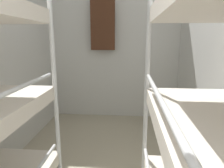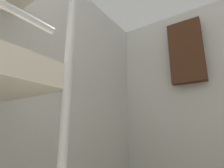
# 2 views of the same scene
# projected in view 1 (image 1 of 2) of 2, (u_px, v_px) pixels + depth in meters

# --- Properties ---
(wall_back) EXTENTS (2.57, 0.06, 2.50)m
(wall_back) POSITION_uv_depth(u_px,v_px,m) (115.00, 55.00, 3.91)
(wall_back) COLOR silver
(wall_back) RESTS_ON ground_plane
(hanging_coat) EXTENTS (0.44, 0.12, 0.90)m
(hanging_coat) POSITION_uv_depth(u_px,v_px,m) (103.00, 25.00, 3.66)
(hanging_coat) COLOR #472819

